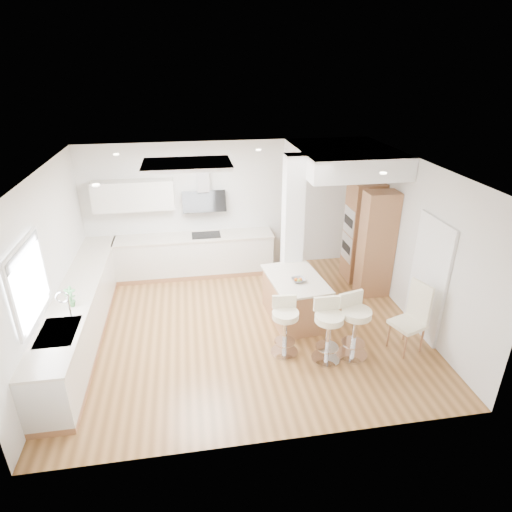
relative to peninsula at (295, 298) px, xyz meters
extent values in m
plane|color=#9C6A3A|center=(-0.93, -0.16, -0.42)|extent=(6.00, 6.00, 0.00)
cube|color=white|center=(-0.93, -0.16, -0.42)|extent=(6.00, 5.00, 0.02)
cube|color=silver|center=(-0.93, 2.34, 0.98)|extent=(6.00, 0.04, 2.80)
cube|color=silver|center=(-3.93, -0.16, 0.98)|extent=(0.04, 5.00, 2.80)
cube|color=silver|center=(2.07, -0.16, 0.98)|extent=(0.04, 5.00, 2.80)
cube|color=white|center=(-1.73, 0.44, 2.36)|extent=(1.40, 0.95, 0.05)
cube|color=white|center=(-1.73, 0.44, 2.34)|extent=(1.25, 0.80, 0.03)
cylinder|color=white|center=(-2.93, 1.34, 2.37)|extent=(0.10, 0.10, 0.02)
cylinder|color=white|center=(-2.93, -0.66, 2.37)|extent=(0.10, 0.10, 0.02)
cylinder|color=white|center=(-0.43, 1.34, 2.37)|extent=(0.10, 0.10, 0.02)
cylinder|color=white|center=(1.07, 0.84, 2.37)|extent=(0.10, 0.10, 0.02)
cylinder|color=white|center=(1.07, -0.66, 2.37)|extent=(0.10, 0.10, 0.02)
cube|color=white|center=(-3.89, -1.06, 1.23)|extent=(0.03, 1.15, 0.95)
cube|color=white|center=(-3.88, -1.06, 1.74)|extent=(0.04, 1.28, 0.06)
cube|color=white|center=(-3.88, -1.06, 0.73)|extent=(0.04, 1.28, 0.06)
cube|color=white|center=(-3.88, -1.67, 1.23)|extent=(0.04, 0.06, 0.95)
cube|color=white|center=(-3.88, -0.45, 1.23)|extent=(0.04, 0.06, 0.95)
cube|color=#95989C|center=(-3.87, -1.06, 1.66)|extent=(0.03, 1.18, 0.14)
cube|color=#4F463E|center=(2.05, -0.76, 0.58)|extent=(0.02, 0.90, 2.00)
cube|color=white|center=(2.04, -0.76, 0.58)|extent=(0.05, 1.00, 2.10)
cube|color=#A36E46|center=(-3.63, 0.09, -0.37)|extent=(0.60, 4.50, 0.10)
cube|color=silver|center=(-3.63, 0.09, 0.06)|extent=(0.60, 4.50, 0.76)
cube|color=beige|center=(-3.63, 0.09, 0.46)|extent=(0.63, 4.50, 0.04)
cube|color=silver|center=(-3.63, -1.16, 0.47)|extent=(0.50, 0.75, 0.02)
cube|color=silver|center=(-3.63, -1.34, 0.42)|extent=(0.40, 0.34, 0.10)
cube|color=silver|center=(-3.63, -0.98, 0.42)|extent=(0.40, 0.34, 0.10)
cylinder|color=silver|center=(-3.51, -0.86, 0.66)|extent=(0.02, 0.02, 0.36)
torus|color=silver|center=(-3.58, -0.86, 0.84)|extent=(0.18, 0.02, 0.18)
imported|color=#418041|center=(-3.58, -0.51, 0.65)|extent=(0.17, 0.12, 0.33)
cube|color=#A36E46|center=(-1.68, 2.04, -0.37)|extent=(3.30, 0.60, 0.10)
cube|color=silver|center=(-1.68, 2.04, 0.06)|extent=(3.30, 0.60, 0.76)
cube|color=beige|center=(-1.68, 2.04, 0.46)|extent=(3.33, 0.63, 0.04)
cube|color=black|center=(-1.43, 2.04, 0.49)|extent=(0.60, 0.40, 0.01)
cube|color=silver|center=(-2.83, 2.17, 1.38)|extent=(1.60, 0.34, 0.60)
cube|color=silver|center=(-1.43, 2.24, 1.73)|extent=(0.25, 0.18, 0.70)
cube|color=black|center=(-1.43, 2.16, 1.18)|extent=(0.90, 0.26, 0.44)
cube|color=white|center=(0.12, 0.79, 0.98)|extent=(0.35, 0.35, 2.80)
cube|color=white|center=(1.17, 1.24, 2.18)|extent=(1.78, 2.20, 0.40)
cube|color=#A36E46|center=(1.75, 1.34, 0.63)|extent=(0.62, 0.62, 2.10)
cube|color=#A36E46|center=(1.75, 0.64, 0.63)|extent=(0.62, 0.40, 2.10)
cube|color=silver|center=(1.44, 1.34, 0.88)|extent=(0.02, 0.55, 0.55)
cube|color=silver|center=(1.44, 1.34, 0.30)|extent=(0.02, 0.55, 0.55)
cube|color=black|center=(1.43, 1.34, 0.88)|extent=(0.01, 0.45, 0.18)
cube|color=black|center=(1.43, 1.34, 0.30)|extent=(0.01, 0.45, 0.18)
cube|color=#A36E46|center=(0.00, 0.00, -0.02)|extent=(0.95, 1.36, 0.78)
cube|color=beige|center=(0.00, 0.00, 0.39)|extent=(1.03, 1.44, 0.04)
imported|color=gray|center=(0.01, -0.14, 0.43)|extent=(0.26, 0.26, 0.06)
sphere|color=orange|center=(0.05, -0.13, 0.44)|extent=(0.07, 0.07, 0.06)
sphere|color=orange|center=(-0.02, -0.12, 0.44)|extent=(0.07, 0.07, 0.06)
sphere|color=olive|center=(0.02, -0.17, 0.44)|extent=(0.07, 0.07, 0.06)
cylinder|color=silver|center=(-0.39, -0.97, -0.40)|extent=(0.47, 0.47, 0.03)
cylinder|color=silver|center=(-0.39, -0.97, -0.07)|extent=(0.07, 0.07, 0.64)
cylinder|color=silver|center=(-0.39, -0.97, -0.20)|extent=(0.36, 0.36, 0.01)
cylinder|color=#F4EBC6|center=(-0.39, -0.97, 0.30)|extent=(0.45, 0.45, 0.10)
cube|color=#F4EBC6|center=(-0.38, -0.81, 0.44)|extent=(0.38, 0.08, 0.22)
cylinder|color=silver|center=(0.22, -1.23, -0.40)|extent=(0.46, 0.46, 0.03)
cylinder|color=silver|center=(0.22, -1.23, -0.05)|extent=(0.07, 0.07, 0.68)
cylinder|color=silver|center=(0.22, -1.23, -0.18)|extent=(0.36, 0.36, 0.02)
cylinder|color=#F4EBC6|center=(0.22, -1.23, 0.34)|extent=(0.44, 0.44, 0.11)
cube|color=#F4EBC6|center=(0.22, -1.06, 0.50)|extent=(0.40, 0.05, 0.23)
cylinder|color=silver|center=(0.65, -1.20, -0.40)|extent=(0.58, 0.58, 0.03)
cylinder|color=silver|center=(0.65, -1.20, -0.04)|extent=(0.09, 0.09, 0.71)
cylinder|color=silver|center=(0.65, -1.20, -0.18)|extent=(0.45, 0.45, 0.02)
cylinder|color=#F4EBC6|center=(0.65, -1.20, 0.37)|extent=(0.56, 0.56, 0.11)
cube|color=#F4EBC6|center=(0.61, -1.03, 0.53)|extent=(0.41, 0.16, 0.24)
cube|color=#F4EBC6|center=(1.54, -1.18, 0.06)|extent=(0.57, 0.57, 0.06)
cube|color=#F4EBC6|center=(1.73, -1.11, 0.39)|extent=(0.19, 0.41, 0.72)
cylinder|color=#A36E46|center=(1.43, -1.40, -0.19)|extent=(0.05, 0.05, 0.44)
cylinder|color=#A36E46|center=(1.31, -1.06, -0.19)|extent=(0.05, 0.05, 0.44)
cylinder|color=#A36E46|center=(1.77, -1.29, -0.19)|extent=(0.05, 0.05, 0.44)
cylinder|color=#A36E46|center=(1.65, -0.95, -0.19)|extent=(0.05, 0.05, 0.44)
camera|label=1|loc=(-1.74, -6.40, 3.88)|focal=30.00mm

